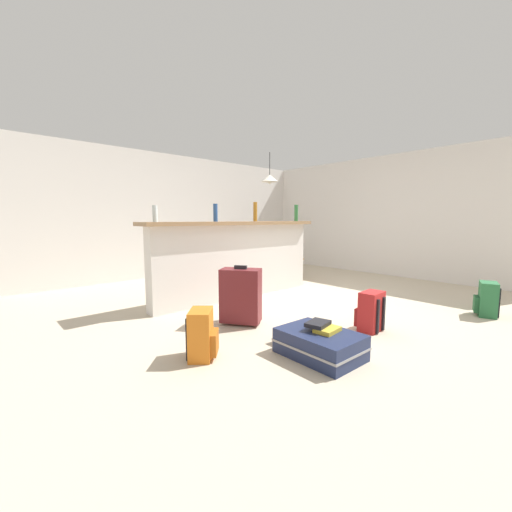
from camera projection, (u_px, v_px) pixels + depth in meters
ground_plane at (291, 299)px, 4.85m from camera, size 13.00×13.00×0.05m
wall_back at (186, 216)px, 6.95m from camera, size 6.60×0.10×2.50m
wall_right at (375, 216)px, 6.96m from camera, size 0.10×6.00×2.50m
partition_half_wall at (238, 261)px, 4.82m from camera, size 2.80×0.20×1.10m
bar_countertop at (238, 223)px, 4.75m from camera, size 2.96×0.40×0.05m
bottle_clear at (155, 214)px, 3.92m from camera, size 0.06×0.06×0.20m
bottle_blue at (215, 213)px, 4.52m from camera, size 0.06×0.06×0.25m
bottle_amber at (255, 212)px, 5.05m from camera, size 0.06×0.06×0.30m
bottle_green at (296, 213)px, 5.59m from camera, size 0.07×0.07×0.28m
dining_table at (268, 245)px, 6.66m from camera, size 1.10×0.80×0.74m
dining_chair_near_partition at (286, 254)px, 6.18m from camera, size 0.46×0.46×0.93m
pendant_lamp at (270, 178)px, 6.41m from camera, size 0.34×0.34×0.62m
suitcase_flat_navy at (319, 344)px, 2.77m from camera, size 0.51×0.83×0.22m
backpack_green at (487, 300)px, 3.92m from camera, size 0.32×0.30×0.42m
suitcase_upright_maroon at (241, 295)px, 3.60m from camera, size 0.45×0.50×0.67m
backpack_orange at (202, 335)px, 2.73m from camera, size 0.34×0.34×0.42m
backpack_red at (371, 312)px, 3.41m from camera, size 0.29×0.26×0.42m
book_stack at (323, 327)px, 2.78m from camera, size 0.26×0.28×0.07m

